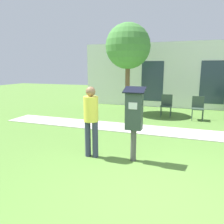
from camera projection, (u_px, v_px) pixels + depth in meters
ground_plane at (156, 199)px, 3.33m from camera, size 40.00×40.00×0.00m
sidewalk at (173, 132)px, 6.79m from camera, size 12.00×1.10×0.02m
building_facade at (182, 76)px, 10.64m from camera, size 10.00×0.26×3.20m
parking_meter at (134, 115)px, 4.53m from camera, size 0.44×0.31×1.59m
person_standing at (91, 116)px, 4.77m from camera, size 0.32×0.32×1.58m
outdoor_chair_left at (166, 104)px, 8.92m from camera, size 0.44×0.44×0.90m
outdoor_chair_middle at (198, 106)px, 8.36m from camera, size 0.44×0.44×0.90m
tree at (128, 47)px, 9.19m from camera, size 1.90×1.90×3.82m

